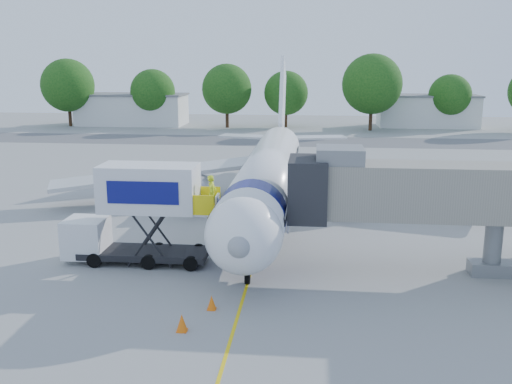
# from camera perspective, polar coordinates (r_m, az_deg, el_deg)

# --- Properties ---
(ground) EXTENTS (160.00, 160.00, 0.00)m
(ground) POSITION_cam_1_polar(r_m,az_deg,el_deg) (37.89, 0.80, -3.72)
(ground) COLOR gray
(ground) RESTS_ON ground
(guidance_line) EXTENTS (0.15, 70.00, 0.01)m
(guidance_line) POSITION_cam_1_polar(r_m,az_deg,el_deg) (37.89, 0.80, -3.71)
(guidance_line) COLOR yellow
(guidance_line) RESTS_ON ground
(taxiway_strip) EXTENTS (120.00, 10.00, 0.01)m
(taxiway_strip) POSITION_cam_1_polar(r_m,az_deg,el_deg) (78.96, 3.45, 5.09)
(taxiway_strip) COLOR #59595B
(taxiway_strip) RESTS_ON ground
(aircraft) EXTENTS (34.17, 37.73, 11.35)m
(aircraft) POSITION_cam_1_polar(r_m,az_deg,el_deg) (41.17, 1.31, 1.87)
(aircraft) COLOR white
(aircraft) RESTS_ON ground
(jet_bridge) EXTENTS (13.90, 3.20, 6.60)m
(jet_bridge) POSITION_cam_1_polar(r_m,az_deg,el_deg) (30.28, 14.88, 0.02)
(jet_bridge) COLOR gray
(jet_bridge) RESTS_ON ground
(catering_hiloader) EXTENTS (8.51, 2.44, 5.50)m
(catering_hiloader) POSITION_cam_1_polar(r_m,az_deg,el_deg) (31.68, -11.67, -2.18)
(catering_hiloader) COLOR black
(catering_hiloader) RESTS_ON ground
(ground_tug) EXTENTS (4.09, 2.97, 1.47)m
(ground_tug) POSITION_cam_1_polar(r_m,az_deg,el_deg) (20.80, -11.06, -16.51)
(ground_tug) COLOR silver
(ground_tug) RESTS_ON ground
(safety_cone_a) EXTENTS (0.47, 0.47, 0.75)m
(safety_cone_a) POSITION_cam_1_polar(r_m,az_deg,el_deg) (24.33, -7.42, -12.86)
(safety_cone_a) COLOR orange
(safety_cone_a) RESTS_ON ground
(safety_cone_b) EXTENTS (0.42, 0.42, 0.67)m
(safety_cone_b) POSITION_cam_1_polar(r_m,az_deg,el_deg) (26.13, -4.46, -10.97)
(safety_cone_b) COLOR orange
(safety_cone_b) RESTS_ON ground
(outbuilding_left) EXTENTS (18.40, 8.40, 5.30)m
(outbuilding_left) POSITION_cam_1_polar(r_m,az_deg,el_deg) (101.39, -12.27, 8.10)
(outbuilding_left) COLOR silver
(outbuilding_left) RESTS_ON ground
(outbuilding_right) EXTENTS (16.40, 7.40, 5.30)m
(outbuilding_right) POSITION_cam_1_polar(r_m,az_deg,el_deg) (100.28, 16.74, 7.80)
(outbuilding_right) COLOR silver
(outbuilding_right) RESTS_ON ground
(tree_a) EXTENTS (8.77, 8.77, 11.19)m
(tree_a) POSITION_cam_1_polar(r_m,az_deg,el_deg) (101.56, -18.31, 10.09)
(tree_a) COLOR #382314
(tree_a) RESTS_ON ground
(tree_b) EXTENTS (7.44, 7.44, 9.48)m
(tree_b) POSITION_cam_1_polar(r_m,az_deg,el_deg) (98.17, -10.29, 9.85)
(tree_b) COLOR #382314
(tree_b) RESTS_ON ground
(tree_c) EXTENTS (8.13, 8.13, 10.37)m
(tree_c) POSITION_cam_1_polar(r_m,az_deg,el_deg) (94.65, -2.93, 10.25)
(tree_c) COLOR #382314
(tree_c) RESTS_ON ground
(tree_d) EXTENTS (7.24, 7.24, 9.24)m
(tree_d) POSITION_cam_1_polar(r_m,az_deg,el_deg) (95.28, 3.02, 9.85)
(tree_d) COLOR #382314
(tree_d) RESTS_ON ground
(tree_e) EXTENTS (9.37, 9.37, 11.94)m
(tree_e) POSITION_cam_1_polar(r_m,az_deg,el_deg) (92.23, 11.54, 10.53)
(tree_e) COLOR #382314
(tree_e) RESTS_ON ground
(tree_f) EXTENTS (6.84, 6.84, 8.72)m
(tree_f) POSITION_cam_1_polar(r_m,az_deg,el_deg) (98.85, 18.82, 9.12)
(tree_f) COLOR #382314
(tree_f) RESTS_ON ground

